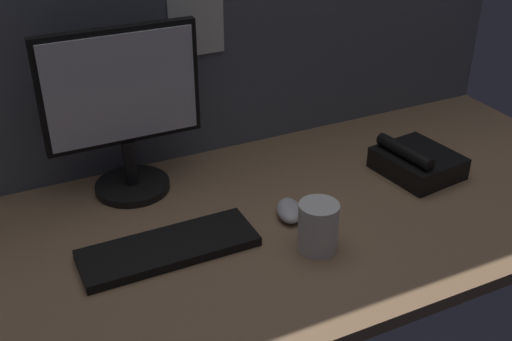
# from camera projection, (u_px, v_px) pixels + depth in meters

# --- Properties ---
(ground_plane) EXTENTS (1.80, 0.80, 0.03)m
(ground_plane) POSITION_uv_depth(u_px,v_px,m) (269.00, 220.00, 1.43)
(ground_plane) COLOR #8C6B4C
(cubicle_wall_back) EXTENTS (1.80, 0.06, 0.75)m
(cubicle_wall_back) POSITION_uv_depth(u_px,v_px,m) (202.00, 13.00, 1.53)
(cubicle_wall_back) COLOR #565B66
(cubicle_wall_back) RESTS_ON ground_plane
(monitor) EXTENTS (0.36, 0.18, 0.40)m
(monitor) POSITION_uv_depth(u_px,v_px,m) (123.00, 107.00, 1.42)
(monitor) COLOR black
(monitor) RESTS_ON ground_plane
(keyboard) EXTENTS (0.37, 0.13, 0.02)m
(keyboard) POSITION_uv_depth(u_px,v_px,m) (169.00, 248.00, 1.30)
(keyboard) COLOR black
(keyboard) RESTS_ON ground_plane
(mouse) EXTENTS (0.09, 0.11, 0.03)m
(mouse) POSITION_uv_depth(u_px,v_px,m) (289.00, 210.00, 1.41)
(mouse) COLOR silver
(mouse) RESTS_ON ground_plane
(mug_ceramic_white) EXTENTS (0.08, 0.08, 0.11)m
(mug_ceramic_white) POSITION_uv_depth(u_px,v_px,m) (318.00, 227.00, 1.29)
(mug_ceramic_white) COLOR white
(mug_ceramic_white) RESTS_ON ground_plane
(desk_phone) EXTENTS (0.19, 0.21, 0.09)m
(desk_phone) POSITION_uv_depth(u_px,v_px,m) (416.00, 162.00, 1.58)
(desk_phone) COLOR black
(desk_phone) RESTS_ON ground_plane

